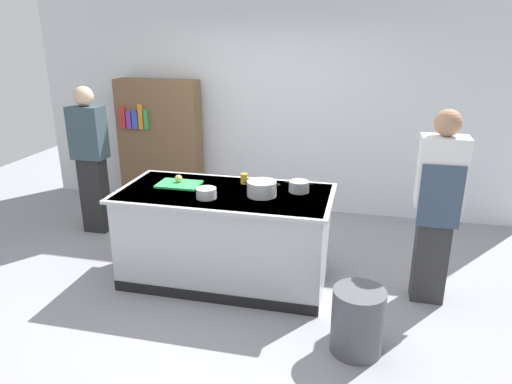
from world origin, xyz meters
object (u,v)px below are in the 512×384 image
trash_bin (358,321)px  juice_cup (244,179)px  bookshelf (160,144)px  person_guest (91,157)px  onion (179,179)px  stock_pot (262,189)px  sauce_pan (299,186)px  person_chef (437,204)px  mixing_bowl (206,193)px

trash_bin → juice_cup: bearing=136.6°
bookshelf → trash_bin: bearing=-43.9°
person_guest → trash_bin: bearing=55.5°
onion → person_guest: person_guest is taller
onion → person_guest: bearing=153.9°
onion → stock_pot: 0.86m
sauce_pan → trash_bin: size_ratio=0.49×
bookshelf → onion: bearing=-60.6°
stock_pot → bookshelf: bookshelf is taller
juice_cup → person_guest: person_guest is taller
sauce_pan → person_chef: bearing=-4.3°
trash_bin → person_guest: person_guest is taller
stock_pot → sauce_pan: stock_pot is taller
onion → mixing_bowl: size_ratio=0.40×
onion → bookshelf: bookshelf is taller
onion → bookshelf: bearing=119.4°
sauce_pan → juice_cup: (-0.55, 0.12, -0.00)m
onion → person_chef: (2.36, -0.04, -0.04)m
stock_pot → onion: bearing=170.7°
mixing_bowl → bookshelf: bearing=123.8°
person_guest → juice_cup: bearing=68.3°
person_guest → bookshelf: person_guest is taller
sauce_pan → stock_pot: bearing=-148.8°
juice_cup → bookshelf: size_ratio=0.06×
juice_cup → trash_bin: bearing=-43.4°
mixing_bowl → person_guest: (-1.75, 0.98, -0.03)m
juice_cup → bookshelf: (-1.56, 1.52, -0.10)m
mixing_bowl → person_chef: (1.97, 0.27, -0.03)m
sauce_pan → mixing_bowl: size_ratio=1.39×
sauce_pan → juice_cup: 0.56m
stock_pot → sauce_pan: bearing=31.2°
onion → juice_cup: 0.63m
stock_pot → juice_cup: 0.39m
onion → trash_bin: bearing=-27.8°
stock_pot → person_guest: (-2.21, 0.81, -0.06)m
juice_cup → person_chef: bearing=-6.7°
onion → sauce_pan: sauce_pan is taller
onion → sauce_pan: size_ratio=0.29×
person_chef → person_guest: bearing=85.6°
trash_bin → bookshelf: bookshelf is taller
bookshelf → person_guest: bearing=-111.8°
mixing_bowl → person_chef: bearing=7.8°
stock_pot → mixing_bowl: bearing=-159.5°
juice_cup → trash_bin: (1.16, -1.10, -0.69)m
trash_bin → person_chef: 1.25m
stock_pot → person_guest: bearing=160.0°
stock_pot → sauce_pan: 0.36m
onion → trash_bin: size_ratio=0.14×
mixing_bowl → bookshelf: 2.41m
sauce_pan → bookshelf: bookshelf is taller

